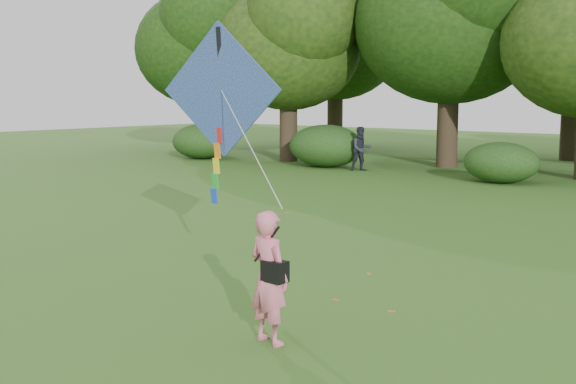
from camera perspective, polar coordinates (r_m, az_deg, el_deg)
The scene contains 6 objects.
ground at distance 9.61m, azimuth -1.11°, elevation -10.86°, with size 100.00×100.00×0.00m, color #265114.
man_kite_flyer at distance 8.92m, azimuth -1.51°, elevation -6.75°, with size 0.61×0.40×1.67m, color #E36A85.
bystander_left at distance 29.18m, azimuth 5.81°, elevation 3.41°, with size 0.87×0.67×1.78m, color #262733.
crossbody_bag at distance 8.80m, azimuth -1.06°, elevation -6.22°, with size 0.43×0.20×0.69m.
flying_kite at distance 12.06m, azimuth -5.30°, elevation 7.78°, with size 4.15×2.41×3.04m.
fallen_leaves at distance 11.79m, azimuth 1.89°, elevation -7.31°, with size 11.67×14.04×0.01m.
Camera 1 is at (5.85, -6.99, 3.06)m, focal length 45.00 mm.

